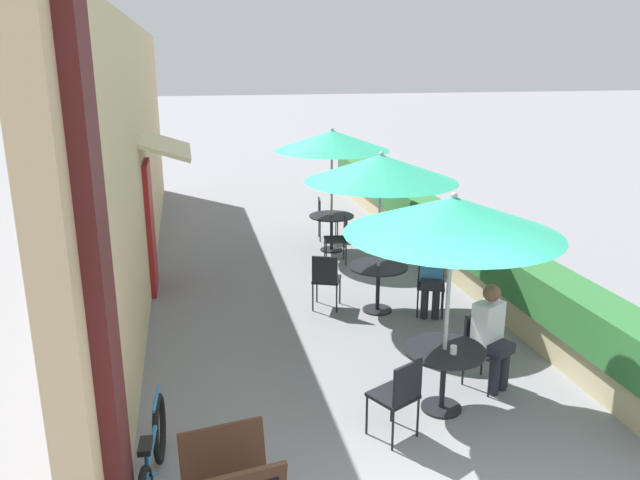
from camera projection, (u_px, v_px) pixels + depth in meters
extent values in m
cube|color=#D6B784|center=(138.00, 155.00, 10.36)|extent=(0.24, 14.60, 4.20)
cube|color=#4C1919|center=(102.00, 305.00, 4.11)|extent=(0.12, 0.56, 4.20)
cube|color=maroon|center=(151.00, 227.00, 10.00)|extent=(0.08, 0.96, 2.10)
cube|color=beige|center=(165.00, 145.00, 9.70)|extent=(0.78, 1.80, 0.30)
cube|color=tan|center=(434.00, 245.00, 11.87)|extent=(0.44, 13.60, 0.45)
cube|color=#2D6B33|center=(435.00, 220.00, 11.72)|extent=(0.60, 12.92, 0.56)
cylinder|color=black|center=(441.00, 407.00, 6.78)|extent=(0.44, 0.44, 0.02)
cylinder|color=black|center=(443.00, 379.00, 6.68)|extent=(0.06, 0.06, 0.69)
cylinder|color=black|center=(445.00, 350.00, 6.58)|extent=(0.87, 0.87, 0.02)
cylinder|color=#B7B7BC|center=(447.00, 310.00, 6.45)|extent=(0.04, 0.04, 2.31)
cone|color=#2DAD84|center=(453.00, 215.00, 6.17)|extent=(2.19, 2.19, 0.38)
sphere|color=#B7B7BC|center=(454.00, 196.00, 6.11)|extent=(0.07, 0.07, 0.07)
cube|color=black|center=(393.00, 396.00, 6.17)|extent=(0.54, 0.54, 0.04)
cube|color=black|center=(408.00, 384.00, 5.98)|extent=(0.35, 0.20, 0.42)
cylinder|color=black|center=(392.00, 402.00, 6.48)|extent=(0.02, 0.02, 0.45)
cylinder|color=black|center=(367.00, 414.00, 6.26)|extent=(0.02, 0.02, 0.45)
cylinder|color=black|center=(418.00, 417.00, 6.22)|extent=(0.02, 0.02, 0.45)
cylinder|color=black|center=(393.00, 430.00, 6.00)|extent=(0.02, 0.02, 0.45)
cube|color=black|center=(487.00, 350.00, 7.13)|extent=(0.54, 0.54, 0.04)
cube|color=black|center=(475.00, 328.00, 7.20)|extent=(0.35, 0.20, 0.42)
cylinder|color=black|center=(489.00, 379.00, 6.95)|extent=(0.02, 0.02, 0.45)
cylinder|color=black|center=(508.00, 369.00, 7.17)|extent=(0.02, 0.02, 0.45)
cylinder|color=black|center=(463.00, 367.00, 7.21)|extent=(0.02, 0.02, 0.45)
cylinder|color=black|center=(482.00, 358.00, 7.43)|extent=(0.02, 0.02, 0.45)
cylinder|color=#23232D|center=(495.00, 375.00, 7.01)|extent=(0.11, 0.11, 0.47)
cylinder|color=#23232D|center=(503.00, 371.00, 7.11)|extent=(0.11, 0.11, 0.47)
cube|color=#23232D|center=(494.00, 347.00, 7.04)|extent=(0.43, 0.46, 0.12)
cube|color=white|center=(488.00, 323.00, 7.05)|extent=(0.40, 0.35, 0.50)
sphere|color=brown|center=(492.00, 293.00, 6.93)|extent=(0.20, 0.20, 0.20)
cylinder|color=white|center=(454.00, 350.00, 6.46)|extent=(0.07, 0.07, 0.09)
cylinder|color=black|center=(377.00, 310.00, 9.39)|extent=(0.44, 0.44, 0.02)
cylinder|color=black|center=(378.00, 288.00, 9.30)|extent=(0.06, 0.06, 0.69)
cylinder|color=black|center=(378.00, 267.00, 9.20)|extent=(0.87, 0.87, 0.02)
cylinder|color=#B7B7BC|center=(379.00, 237.00, 9.07)|extent=(0.04, 0.04, 2.31)
cone|color=#2DAD84|center=(381.00, 168.00, 8.78)|extent=(2.19, 2.19, 0.38)
sphere|color=#B7B7BC|center=(382.00, 154.00, 8.73)|extent=(0.07, 0.07, 0.07)
cube|color=black|center=(431.00, 285.00, 9.15)|extent=(0.52, 0.52, 0.04)
cube|color=black|center=(431.00, 268.00, 9.26)|extent=(0.36, 0.17, 0.42)
cylinder|color=black|center=(418.00, 303.00, 9.07)|extent=(0.02, 0.02, 0.45)
cylinder|color=black|center=(443.00, 305.00, 9.01)|extent=(0.02, 0.02, 0.45)
cylinder|color=black|center=(418.00, 294.00, 9.41)|extent=(0.02, 0.02, 0.45)
cylinder|color=black|center=(442.00, 296.00, 9.35)|extent=(0.02, 0.02, 0.45)
cylinder|color=#23232D|center=(425.00, 303.00, 9.05)|extent=(0.11, 0.11, 0.47)
cylinder|color=#23232D|center=(436.00, 304.00, 9.03)|extent=(0.11, 0.11, 0.47)
cube|color=#23232D|center=(431.00, 282.00, 9.04)|extent=(0.41, 0.45, 0.12)
cube|color=teal|center=(432.00, 264.00, 9.07)|extent=(0.40, 0.33, 0.50)
sphere|color=brown|center=(433.00, 240.00, 8.95)|extent=(0.20, 0.20, 0.20)
cube|color=black|center=(327.00, 279.00, 9.39)|extent=(0.52, 0.52, 0.04)
cube|color=black|center=(325.00, 270.00, 9.16)|extent=(0.36, 0.17, 0.42)
cylinder|color=black|center=(340.00, 290.00, 9.60)|extent=(0.02, 0.02, 0.45)
cylinder|color=black|center=(317.00, 288.00, 9.65)|extent=(0.02, 0.02, 0.45)
cylinder|color=black|center=(337.00, 298.00, 9.26)|extent=(0.02, 0.02, 0.45)
cylinder|color=black|center=(313.00, 297.00, 9.31)|extent=(0.02, 0.02, 0.45)
cylinder|color=black|center=(331.00, 250.00, 12.31)|extent=(0.44, 0.44, 0.02)
cylinder|color=black|center=(331.00, 233.00, 12.22)|extent=(0.06, 0.06, 0.69)
cylinder|color=black|center=(332.00, 216.00, 12.12)|extent=(0.87, 0.87, 0.02)
cylinder|color=#B7B7BC|center=(332.00, 193.00, 11.99)|extent=(0.04, 0.04, 2.31)
cone|color=#2DAD84|center=(332.00, 140.00, 11.71)|extent=(2.19, 2.19, 0.38)
sphere|color=#B7B7BC|center=(332.00, 129.00, 11.65)|extent=(0.07, 0.07, 0.07)
cube|color=black|center=(335.00, 239.00, 11.45)|extent=(0.45, 0.45, 0.04)
cube|color=black|center=(345.00, 228.00, 11.40)|extent=(0.08, 0.38, 0.42)
cylinder|color=black|center=(325.00, 248.00, 11.67)|extent=(0.02, 0.02, 0.45)
cylinder|color=black|center=(326.00, 254.00, 11.33)|extent=(0.02, 0.02, 0.45)
cylinder|color=black|center=(344.00, 248.00, 11.70)|extent=(0.02, 0.02, 0.45)
cylinder|color=black|center=(346.00, 254.00, 11.35)|extent=(0.02, 0.02, 0.45)
cube|color=black|center=(328.00, 218.00, 12.93)|extent=(0.45, 0.45, 0.04)
cube|color=black|center=(319.00, 209.00, 12.86)|extent=(0.08, 0.38, 0.42)
cylinder|color=black|center=(338.00, 231.00, 12.84)|extent=(0.02, 0.02, 0.45)
cylinder|color=black|center=(336.00, 226.00, 13.18)|extent=(0.02, 0.02, 0.45)
cylinder|color=black|center=(320.00, 231.00, 12.81)|extent=(0.02, 0.02, 0.45)
cylinder|color=black|center=(319.00, 227.00, 13.16)|extent=(0.02, 0.02, 0.45)
torus|color=black|center=(159.00, 428.00, 5.85)|extent=(0.10, 0.65, 0.65)
cylinder|color=#236BA8|center=(151.00, 446.00, 5.28)|extent=(0.10, 0.86, 0.04)
cylinder|color=#236BA8|center=(150.00, 477.00, 5.14)|extent=(0.08, 0.63, 0.41)
cylinder|color=#236BA8|center=(146.00, 458.00, 4.96)|extent=(0.04, 0.04, 0.23)
cube|color=black|center=(145.00, 446.00, 4.93)|extent=(0.11, 0.23, 0.05)
cylinder|color=#236BA8|center=(156.00, 398.00, 5.71)|extent=(0.06, 0.46, 0.03)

